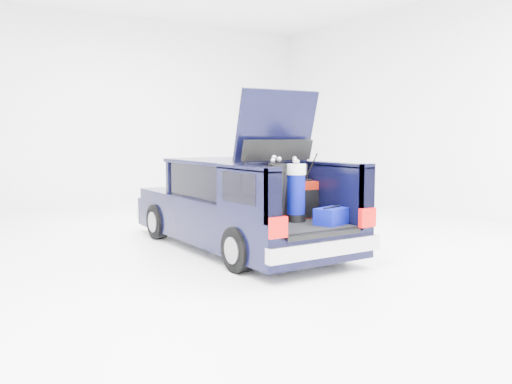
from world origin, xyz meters
TOP-DOWN VIEW (x-y plane):
  - ground at (0.00, 0.00)m, footprint 14.00×14.00m
  - car at (-0.00, 0.11)m, footprint 1.87×4.65m
  - red_suitcase at (0.50, -1.09)m, footprint 0.36×0.22m
  - black_golf_bag at (-0.21, -1.34)m, footprint 0.31×0.41m
  - blue_golf_bag at (0.17, -1.30)m, footprint 0.31×0.31m
  - blue_duffel at (0.45, -1.77)m, footprint 0.55×0.44m

SIDE VIEW (x-z plane):
  - ground at x=0.00m, z-range 0.00..0.00m
  - car at x=0.00m, z-range -0.56..1.91m
  - blue_duffel at x=0.45m, z-range 0.59..0.84m
  - red_suitcase at x=0.50m, z-range 0.58..1.16m
  - blue_golf_bag at x=0.17m, z-range 0.56..1.49m
  - black_golf_bag at x=-0.21m, z-range 0.55..1.51m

